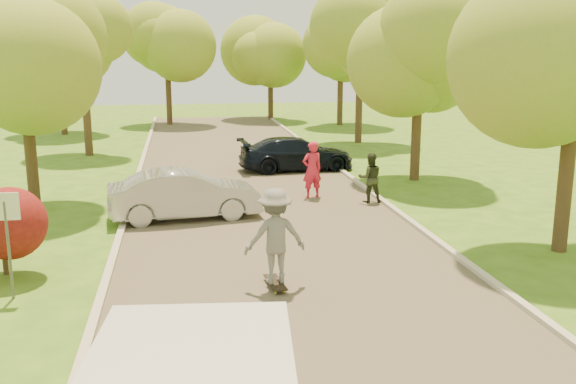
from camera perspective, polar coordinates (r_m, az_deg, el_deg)
ground at (r=10.41m, az=4.93°, el=-15.54°), size 100.00×100.00×0.00m
road at (r=17.72m, az=-1.54°, el=-3.42°), size 8.00×60.00×0.01m
curb_left at (r=17.63m, az=-14.72°, el=-3.74°), size 0.18×60.00×0.12m
curb_right at (r=18.69m, az=10.85°, el=-2.62°), size 0.18×60.00×0.12m
street_sign at (r=13.73m, az=-23.76°, el=-2.55°), size 0.55×0.06×2.17m
red_shrub at (r=15.37m, az=-24.10°, el=-2.84°), size 1.70×1.70×1.95m
tree_l_midb at (r=21.33m, az=-22.05°, el=10.88°), size 4.30×4.20×6.62m
tree_l_far at (r=31.13m, az=-17.50°, el=13.12°), size 4.92×4.80×7.79m
tree_r_midb at (r=24.56m, az=12.08°, el=12.31°), size 4.51×4.40×7.01m
tree_r_far at (r=34.25m, az=6.87°, el=14.11°), size 5.33×5.20×8.34m
tree_bg_a at (r=39.39m, az=-19.47°, el=12.54°), size 5.12×5.00×7.72m
tree_bg_b at (r=42.22m, az=5.04°, el=13.46°), size 5.12×5.00×7.95m
tree_bg_c at (r=42.87m, az=-10.44°, el=12.60°), size 4.92×4.80×7.33m
tree_bg_d at (r=45.35m, az=-1.30°, el=13.16°), size 5.12×5.00×7.72m
silver_sedan at (r=19.01m, az=-9.16°, el=-0.22°), size 4.57×2.04×1.46m
dark_sedan at (r=26.34m, az=0.72°, el=3.42°), size 4.82×2.22×1.36m
longboard at (r=13.57m, az=-1.13°, el=-8.06°), size 0.39×1.05×0.12m
skateboarder at (r=13.24m, az=-1.15°, el=-3.93°), size 1.36×0.87×2.00m
person_striped at (r=21.37m, az=2.15°, el=1.98°), size 0.79×0.61×1.91m
person_olive at (r=20.91m, az=7.30°, el=1.25°), size 0.84×0.68×1.63m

